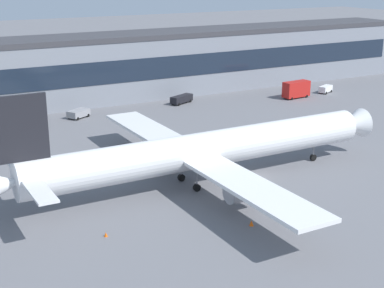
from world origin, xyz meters
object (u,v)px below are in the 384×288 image
Objects in this scene: traffic_cone_0 at (106,234)px; traffic_cone_2 at (251,223)px; catering_truck at (297,89)px; airliner at (200,151)px; belt_loader at (182,99)px; follow_me_car at (325,89)px; pushback_tractor at (79,113)px.

traffic_cone_0 is 0.77× the size of traffic_cone_2.
airliner is at bearing -141.99° from catering_truck.
belt_loader reaches higher than traffic_cone_2.
catering_truck is 10.35m from follow_me_car.
follow_me_car is at bearing -11.30° from belt_loader.
airliner is 13.33× the size of follow_me_car.
follow_me_car is at bearing 33.61° from airliner.
belt_loader is 1.22× the size of pushback_tractor.
follow_me_car is (63.72, -6.37, 0.04)m from pushback_tractor.
airliner is at bearing -115.28° from belt_loader.
catering_truck reaches higher than belt_loader.
catering_truck is 84.42m from traffic_cone_0.
catering_truck reaches higher than pushback_tractor.
traffic_cone_2 is (16.99, -6.05, 0.08)m from traffic_cone_0.
belt_loader is 70.62m from traffic_cone_0.
catering_truck reaches higher than traffic_cone_0.
belt_loader is 67.90m from traffic_cone_2.
pushback_tractor is (-53.48, 7.29, -1.24)m from catering_truck.
traffic_cone_2 reaches higher than traffic_cone_0.
traffic_cone_2 is (-1.52, -15.69, -4.84)m from airliner.
traffic_cone_0 is 18.04m from traffic_cone_2.
airliner is 63.86m from catering_truck.
traffic_cone_0 is (-18.51, -9.64, -4.92)m from airliner.
follow_me_car is (37.92, -7.58, -0.06)m from belt_loader.
airliner reaches higher than pushback_tractor.
airliner is 46.87m from pushback_tractor.
belt_loader is at bearing 54.42° from traffic_cone_0.
belt_loader is at bearing 64.72° from airliner.
traffic_cone_0 is (-41.08, -57.43, -0.88)m from belt_loader.
belt_loader is 1.39× the size of follow_me_car.
belt_loader is 0.90× the size of catering_truck.
airliner is 89.05× the size of traffic_cone_2.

